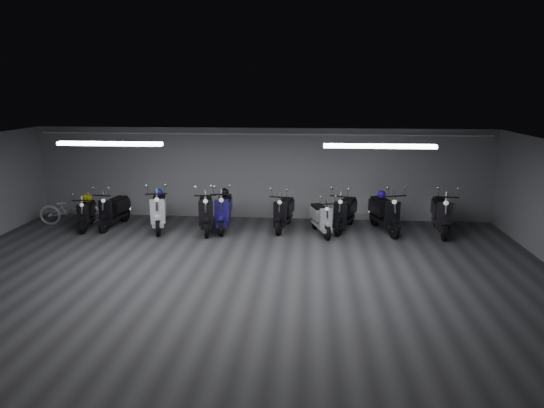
# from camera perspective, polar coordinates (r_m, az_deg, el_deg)

# --- Properties ---
(floor) EXTENTS (14.00, 10.00, 0.01)m
(floor) POSITION_cam_1_polar(r_m,az_deg,el_deg) (10.39, -4.19, -8.85)
(floor) COLOR #373739
(floor) RESTS_ON ground
(ceiling) EXTENTS (14.00, 10.00, 0.01)m
(ceiling) POSITION_cam_1_polar(r_m,az_deg,el_deg) (9.67, -4.48, 6.73)
(ceiling) COLOR gray
(ceiling) RESTS_ON ground
(back_wall) EXTENTS (14.00, 0.01, 2.80)m
(back_wall) POSITION_cam_1_polar(r_m,az_deg,el_deg) (14.79, -1.34, 3.62)
(back_wall) COLOR gray
(back_wall) RESTS_ON ground
(front_wall) EXTENTS (14.00, 0.01, 2.80)m
(front_wall) POSITION_cam_1_polar(r_m,az_deg,el_deg) (5.37, -12.87, -15.09)
(front_wall) COLOR gray
(front_wall) RESTS_ON ground
(fluor_strip_left) EXTENTS (2.40, 0.18, 0.08)m
(fluor_strip_left) POSITION_cam_1_polar(r_m,az_deg,el_deg) (11.48, -18.72, 6.81)
(fluor_strip_left) COLOR white
(fluor_strip_left) RESTS_ON ceiling
(fluor_strip_right) EXTENTS (2.40, 0.18, 0.08)m
(fluor_strip_right) POSITION_cam_1_polar(r_m,az_deg,el_deg) (10.66, 12.67, 6.72)
(fluor_strip_right) COLOR white
(fluor_strip_right) RESTS_ON ceiling
(conduit) EXTENTS (13.60, 0.05, 0.05)m
(conduit) POSITION_cam_1_polar(r_m,az_deg,el_deg) (14.55, -1.40, 8.30)
(conduit) COLOR white
(conduit) RESTS_ON back_wall
(scooter_0) EXTENTS (0.87, 1.67, 1.19)m
(scooter_0) POSITION_cam_1_polar(r_m,az_deg,el_deg) (14.75, -21.21, -0.53)
(scooter_0) COLOR black
(scooter_0) RESTS_ON floor
(scooter_1) EXTENTS (0.80, 1.84, 1.33)m
(scooter_1) POSITION_cam_1_polar(r_m,az_deg,el_deg) (14.63, -18.33, -0.12)
(scooter_1) COLOR black
(scooter_1) RESTS_ON floor
(scooter_2) EXTENTS (1.12, 2.07, 1.47)m
(scooter_2) POSITION_cam_1_polar(r_m,az_deg,el_deg) (14.02, -13.32, -0.07)
(scooter_2) COLOR white
(scooter_2) RESTS_ON floor
(scooter_3) EXTENTS (1.05, 2.05, 1.46)m
(scooter_3) POSITION_cam_1_polar(r_m,az_deg,el_deg) (13.62, -7.87, -0.25)
(scooter_3) COLOR black
(scooter_3) RESTS_ON floor
(scooter_4) EXTENTS (0.79, 1.99, 1.45)m
(scooter_4) POSITION_cam_1_polar(r_m,az_deg,el_deg) (13.73, -5.77, -0.10)
(scooter_4) COLOR navy
(scooter_4) RESTS_ON floor
(scooter_5) EXTENTS (0.90, 1.88, 1.34)m
(scooter_5) POSITION_cam_1_polar(r_m,az_deg,el_deg) (13.66, 1.41, -0.33)
(scooter_5) COLOR black
(scooter_5) RESTS_ON floor
(scooter_6) EXTENTS (1.01, 1.74, 1.23)m
(scooter_6) POSITION_cam_1_polar(r_m,az_deg,el_deg) (13.28, 5.87, -1.05)
(scooter_6) COLOR silver
(scooter_6) RESTS_ON floor
(scooter_7) EXTENTS (1.19, 1.95, 1.38)m
(scooter_7) POSITION_cam_1_polar(r_m,az_deg,el_deg) (13.75, 8.70, -0.33)
(scooter_7) COLOR black
(scooter_7) RESTS_ON floor
(scooter_8) EXTENTS (1.17, 2.07, 1.46)m
(scooter_8) POSITION_cam_1_polar(r_m,az_deg,el_deg) (13.77, 13.27, -0.33)
(scooter_8) COLOR black
(scooter_8) RESTS_ON floor
(scooter_9) EXTENTS (0.85, 2.03, 1.47)m
(scooter_9) POSITION_cam_1_polar(r_m,az_deg,el_deg) (14.05, 19.52, -0.46)
(scooter_9) COLOR black
(scooter_9) RESTS_ON floor
(bicycle) EXTENTS (1.83, 0.90, 1.13)m
(bicycle) POSITION_cam_1_polar(r_m,az_deg,el_deg) (15.42, -22.91, -0.21)
(bicycle) COLOR silver
(bicycle) RESTS_ON floor
(helmet_0) EXTENTS (0.26, 0.26, 0.26)m
(helmet_0) POSITION_cam_1_polar(r_m,az_deg,el_deg) (13.93, -5.68, 1.38)
(helmet_0) COLOR black
(helmet_0) RESTS_ON scooter_4
(helmet_1) EXTENTS (0.23, 0.23, 0.23)m
(helmet_1) POSITION_cam_1_polar(r_m,az_deg,el_deg) (14.23, -13.32, 1.33)
(helmet_1) COLOR navy
(helmet_1) RESTS_ON scooter_2
(helmet_2) EXTENTS (0.25, 0.25, 0.25)m
(helmet_2) POSITION_cam_1_polar(r_m,az_deg,el_deg) (14.91, -21.11, 0.68)
(helmet_2) COLOR #C2BF0B
(helmet_2) RESTS_ON scooter_0
(helmet_3) EXTENTS (0.25, 0.25, 0.25)m
(helmet_3) POSITION_cam_1_polar(r_m,az_deg,el_deg) (13.95, 12.88, 1.11)
(helmet_3) COLOR #250E9D
(helmet_3) RESTS_ON scooter_8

